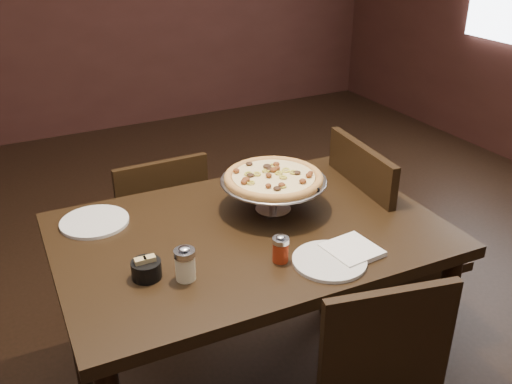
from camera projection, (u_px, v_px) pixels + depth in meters
name	position (u px, v px, depth m)	size (l,w,h in m)	color
room	(263.00, 57.00, 1.80)	(6.04, 7.04, 2.84)	black
dining_table	(250.00, 256.00, 2.03)	(1.34, 0.92, 0.82)	black
pizza_stand	(274.00, 178.00, 2.05)	(0.39, 0.39, 0.16)	#AEAEB5
parmesan_shaker	(185.00, 264.00, 1.69)	(0.06, 0.06, 0.11)	#F4EFBE
pepper_flake_shaker	(280.00, 249.00, 1.78)	(0.05, 0.05, 0.09)	maroon
packet_caddy	(146.00, 269.00, 1.71)	(0.09, 0.09, 0.07)	black
napkin_stack	(352.00, 250.00, 1.84)	(0.16, 0.16, 0.02)	white
plate_left	(95.00, 222.00, 2.01)	(0.24, 0.24, 0.01)	silver
plate_near	(329.00, 261.00, 1.79)	(0.23, 0.23, 0.01)	silver
serving_spatula	(316.00, 184.00, 2.01)	(0.14, 0.14, 0.02)	#AEAEB5
chair_far	(159.00, 232.00, 2.64)	(0.41, 0.41, 0.88)	black
chair_side	(381.00, 239.00, 2.45)	(0.51, 0.51, 1.00)	black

